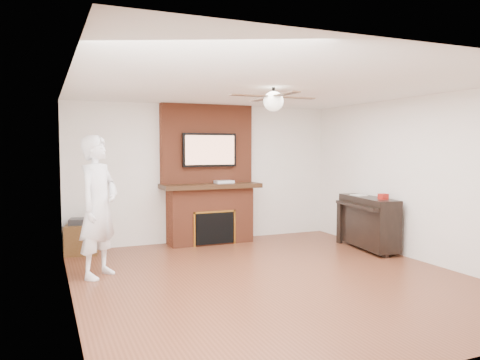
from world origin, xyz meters
name	(u,v)px	position (x,y,z in m)	size (l,w,h in m)	color
room_shell	(273,184)	(0.00, 0.00, 1.25)	(5.36, 5.86, 2.86)	#5A2C1A
fireplace	(209,188)	(0.00, 2.55, 1.00)	(1.78, 0.64, 2.50)	brown
tv	(210,150)	(0.00, 2.50, 1.68)	(1.00, 0.08, 0.60)	black
ceiling_fan	(273,100)	(0.00, 0.00, 2.33)	(1.21, 1.21, 0.31)	black
person	(98,206)	(-2.10, 0.97, 0.94)	(0.69, 0.46, 1.89)	white
side_table	(82,237)	(-2.20, 2.48, 0.27)	(0.60, 0.60, 0.58)	#503317
piano	(368,221)	(2.28, 0.94, 0.48)	(0.67, 1.40, 0.98)	black
cable_box	(224,182)	(0.26, 2.45, 1.10)	(0.34, 0.19, 0.05)	silver
candle_orange	(202,241)	(-0.21, 2.34, 0.07)	(0.07, 0.07, 0.13)	#E6411B
candle_green	(209,242)	(-0.08, 2.34, 0.05)	(0.07, 0.07, 0.09)	#48752E
candle_cream	(221,241)	(0.17, 2.37, 0.05)	(0.09, 0.09, 0.10)	beige
candle_blue	(219,242)	(0.10, 2.33, 0.04)	(0.07, 0.07, 0.08)	#34549D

